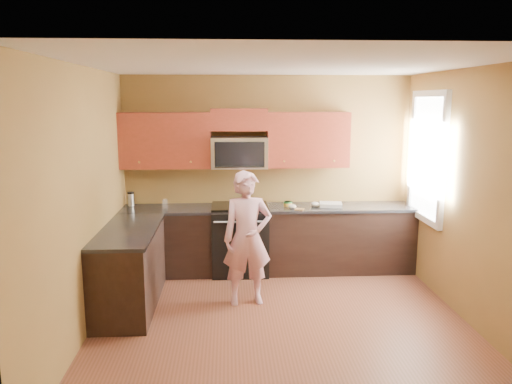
{
  "coord_description": "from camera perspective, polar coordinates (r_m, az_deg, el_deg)",
  "views": [
    {
      "loc": [
        -0.56,
        -4.95,
        2.36
      ],
      "look_at": [
        -0.2,
        1.3,
        1.2
      ],
      "focal_mm": 34.91,
      "sensor_mm": 36.0,
      "label": 1
    }
  ],
  "objects": [
    {
      "name": "woman",
      "position": [
        5.78,
        -1.0,
        -5.33
      ],
      "size": [
        0.61,
        0.44,
        1.57
      ],
      "primitive_type": "imported",
      "rotation": [
        0.0,
        0.0,
        0.12
      ],
      "color": "pink",
      "rests_on": "floor"
    },
    {
      "name": "cabinet_left_run",
      "position": [
        5.98,
        -14.26,
        -8.55
      ],
      "size": [
        0.6,
        1.6,
        0.88
      ],
      "primitive_type": "cube",
      "color": "black",
      "rests_on": "floor"
    },
    {
      "name": "stove",
      "position": [
        6.89,
        -1.85,
        -5.39
      ],
      "size": [
        0.76,
        0.65,
        0.95
      ],
      "primitive_type": null,
      "color": "black",
      "rests_on": "floor"
    },
    {
      "name": "countertop_left",
      "position": [
        5.85,
        -14.36,
        -4.29
      ],
      "size": [
        0.62,
        1.6,
        0.04
      ],
      "primitive_type": "cube",
      "color": "black",
      "rests_on": "cabinet_left_run"
    },
    {
      "name": "floor",
      "position": [
        5.51,
        2.95,
        -14.86
      ],
      "size": [
        4.0,
        4.0,
        0.0
      ],
      "primitive_type": "plane",
      "color": "brown",
      "rests_on": "ground"
    },
    {
      "name": "napkin_b",
      "position": [
        6.87,
        6.79,
        -1.4
      ],
      "size": [
        0.13,
        0.14,
        0.07
      ],
      "primitive_type": "ellipsoid",
      "rotation": [
        0.0,
        0.0,
        -0.05
      ],
      "color": "silver",
      "rests_on": "countertop_back"
    },
    {
      "name": "upper_cab_right",
      "position": [
        6.94,
        5.87,
        2.9
      ],
      "size": [
        1.12,
        0.33,
        0.75
      ],
      "primitive_type": null,
      "color": "maroon",
      "rests_on": "wall_back"
    },
    {
      "name": "frying_pan",
      "position": [
        6.55,
        -1.13,
        -1.94
      ],
      "size": [
        0.31,
        0.45,
        0.05
      ],
      "primitive_type": null,
      "rotation": [
        0.0,
        0.0,
        0.19
      ],
      "color": "black",
      "rests_on": "stove"
    },
    {
      "name": "upper_cab_left",
      "position": [
        6.9,
        -10.19,
        2.75
      ],
      "size": [
        1.22,
        0.33,
        0.75
      ],
      "primitive_type": null,
      "color": "maroon",
      "rests_on": "wall_back"
    },
    {
      "name": "microwave",
      "position": [
        6.82,
        -1.92,
        2.81
      ],
      "size": [
        0.76,
        0.4,
        0.42
      ],
      "primitive_type": null,
      "color": "silver",
      "rests_on": "wall_back"
    },
    {
      "name": "window",
      "position": [
        6.69,
        19.07,
        3.83
      ],
      "size": [
        0.06,
        1.06,
        1.66
      ],
      "primitive_type": null,
      "color": "white",
      "rests_on": "wall_right"
    },
    {
      "name": "upper_cab_over_mw",
      "position": [
        6.8,
        -1.96,
        8.29
      ],
      "size": [
        0.76,
        0.33,
        0.3
      ],
      "primitive_type": "cube",
      "color": "maroon",
      "rests_on": "wall_back"
    },
    {
      "name": "ceiling",
      "position": [
        5.0,
        3.25,
        14.38
      ],
      "size": [
        4.0,
        4.0,
        0.0
      ],
      "primitive_type": "plane",
      "rotation": [
        3.14,
        0.0,
        0.0
      ],
      "color": "white",
      "rests_on": "ground"
    },
    {
      "name": "cabinet_back_run",
      "position": [
        6.95,
        1.46,
        -5.56
      ],
      "size": [
        4.0,
        0.6,
        0.88
      ],
      "primitive_type": "cube",
      "color": "black",
      "rests_on": "floor"
    },
    {
      "name": "wall_right",
      "position": [
        5.67,
        23.63,
        -0.66
      ],
      "size": [
        0.0,
        4.0,
        4.0
      ],
      "primitive_type": "plane",
      "rotation": [
        1.57,
        0.0,
        -1.57
      ],
      "color": "brown",
      "rests_on": "ground"
    },
    {
      "name": "toast_slice",
      "position": [
        6.65,
        5.0,
        -2.0
      ],
      "size": [
        0.14,
        0.14,
        0.01
      ],
      "primitive_type": "cube",
      "rotation": [
        0.0,
        0.0,
        -0.36
      ],
      "color": "#B27F47",
      "rests_on": "countertop_back"
    },
    {
      "name": "napkin_a",
      "position": [
        6.7,
        4.19,
        -1.68
      ],
      "size": [
        0.14,
        0.14,
        0.06
      ],
      "primitive_type": "ellipsoid",
      "rotation": [
        0.0,
        0.0,
        -0.26
      ],
      "color": "silver",
      "rests_on": "countertop_back"
    },
    {
      "name": "glass_b",
      "position": [
        6.83,
        -10.38,
        -1.34
      ],
      "size": [
        0.09,
        0.09,
        0.12
      ],
      "primitive_type": "cylinder",
      "rotation": [
        0.0,
        0.0,
        0.28
      ],
      "color": "silver",
      "rests_on": "countertop_back"
    },
    {
      "name": "butter_tub",
      "position": [
        6.86,
        3.67,
        -1.64
      ],
      "size": [
        0.14,
        0.14,
        0.08
      ],
      "primitive_type": null,
      "rotation": [
        0.0,
        0.0,
        -0.29
      ],
      "color": "gold",
      "rests_on": "countertop_back"
    },
    {
      "name": "travel_mug",
      "position": [
        7.1,
        -14.11,
        -1.53
      ],
      "size": [
        0.1,
        0.1,
        0.19
      ],
      "primitive_type": null,
      "rotation": [
        0.0,
        0.0,
        0.1
      ],
      "color": "silver",
      "rests_on": "countertop_back"
    },
    {
      "name": "wall_back",
      "position": [
        7.05,
        1.3,
        2.25
      ],
      "size": [
        4.0,
        0.0,
        4.0
      ],
      "primitive_type": "plane",
      "rotation": [
        1.57,
        0.0,
        0.0
      ],
      "color": "brown",
      "rests_on": "ground"
    },
    {
      "name": "countertop_back",
      "position": [
        6.82,
        1.49,
        -1.87
      ],
      "size": [
        4.0,
        0.62,
        0.04
      ],
      "primitive_type": "cube",
      "color": "black",
      "rests_on": "cabinet_back_run"
    },
    {
      "name": "wall_left",
      "position": [
        5.26,
        -19.13,
        -1.17
      ],
      "size": [
        0.0,
        4.0,
        4.0
      ],
      "primitive_type": "plane",
      "rotation": [
        1.57,
        0.0,
        1.57
      ],
      "color": "brown",
      "rests_on": "ground"
    },
    {
      "name": "dish_towel",
      "position": [
        6.92,
        8.57,
        -1.43
      ],
      "size": [
        0.34,
        0.29,
        0.05
      ],
      "primitive_type": "cube",
      "rotation": [
        0.0,
        0.0,
        -0.16
      ],
      "color": "white",
      "rests_on": "countertop_back"
    },
    {
      "name": "wall_front",
      "position": [
        3.17,
        7.12,
        -8.14
      ],
      "size": [
        4.0,
        0.0,
        4.0
      ],
      "primitive_type": "plane",
      "rotation": [
        -1.57,
        0.0,
        0.0
      ],
      "color": "brown",
      "rests_on": "ground"
    }
  ]
}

